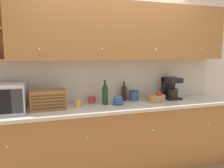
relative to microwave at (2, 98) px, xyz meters
name	(u,v)px	position (x,y,z in m)	size (l,w,h in m)	color
ground_plane	(108,159)	(1.37, 0.28, -1.11)	(24.00, 24.00, 0.00)	#896647
wall_back	(107,76)	(1.37, 0.31, 0.19)	(5.85, 0.06, 2.60)	silver
counter_unit	(114,138)	(1.37, -0.03, -0.64)	(3.47, 0.64, 0.94)	#A36B38
backsplash_panel	(108,80)	(1.37, 0.27, 0.13)	(3.45, 0.01, 0.61)	beige
upper_cabinets	(123,32)	(1.54, 0.11, 0.82)	(3.45, 0.35, 0.76)	#A36B38
microwave	(2,98)	(0.00, 0.00, 0.00)	(0.52, 0.42, 0.34)	silver
bread_box	(48,100)	(0.52, 0.01, -0.05)	(0.43, 0.26, 0.24)	#996033
mug_blue_second	(78,103)	(0.88, 0.02, -0.13)	(0.09, 0.08, 0.09)	gold
mug	(92,100)	(1.10, 0.17, -0.12)	(0.10, 0.09, 0.09)	#B73D38
wine_bottle	(105,94)	(1.26, 0.03, -0.02)	(0.08, 0.08, 0.34)	#19381E
bowl_stack_on_counter	(118,101)	(1.43, -0.02, -0.11)	(0.15, 0.15, 0.12)	#3D5B93
second_wine_bottle	(124,92)	(1.59, 0.18, -0.04)	(0.07, 0.07, 0.29)	black
storage_canister	(134,95)	(1.74, 0.16, -0.10)	(0.14, 0.14, 0.15)	#33567A
fruit_basket	(156,98)	(2.02, 0.01, -0.12)	(0.27, 0.27, 0.15)	#A87F4C
coffee_maker	(171,88)	(2.33, 0.11, 0.00)	(0.21, 0.27, 0.33)	black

